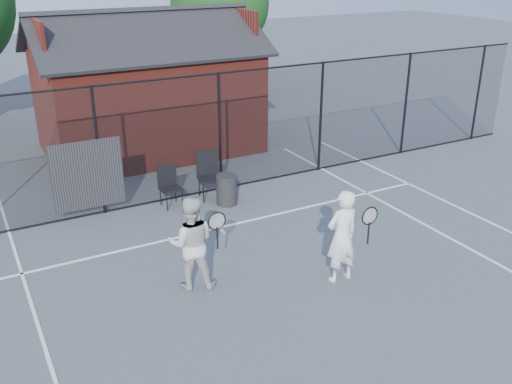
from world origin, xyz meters
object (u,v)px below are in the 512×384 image
player_front (342,236)px  chair_right (171,187)px  player_back (191,243)px  clubhouse (148,98)px  waste_bin (227,190)px  chair_left (210,177)px

player_front → chair_right: (-1.57, 4.61, -0.41)m
player_front → player_back: (-2.48, 1.08, -0.02)m
clubhouse → waste_bin: bearing=-87.4°
clubhouse → waste_bin: clubhouse is taller
player_back → chair_left: player_back is taller
waste_bin → clubhouse: bearing=92.6°
clubhouse → player_front: bearing=-86.4°
player_front → chair_left: 4.65m
chair_left → waste_bin: bearing=-57.5°
chair_left → waste_bin: chair_left is taller
clubhouse → waste_bin: (0.22, -4.90, -1.24)m
player_back → waste_bin: 3.74m
player_back → chair_right: (0.91, 3.52, -0.39)m
chair_left → player_back: bearing=-108.8°
chair_left → chair_right: chair_left is taller
player_front → waste_bin: (-0.34, 4.11, -0.53)m
chair_left → chair_right: (-1.02, 0.00, -0.08)m
chair_left → chair_right: 1.02m
player_back → waste_bin: bearing=54.8°
waste_bin → player_back: bearing=-125.2°
clubhouse → player_front: size_ratio=3.64×
player_front → player_back: 2.71m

